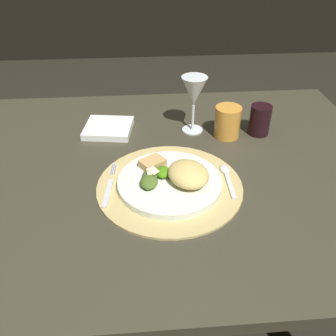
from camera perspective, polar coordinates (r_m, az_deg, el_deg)
ground_plane at (r=1.47m, az=-1.08°, el=-23.07°), size 6.00×6.00×0.00m
dining_table at (r=1.02m, az=-1.44°, el=-5.73°), size 1.24×0.90×0.71m
placemat at (r=0.87m, az=0.26°, el=-2.84°), size 0.35×0.35×0.01m
dinner_plate at (r=0.86m, az=0.26°, el=-2.27°), size 0.25×0.25×0.02m
pasta_serving at (r=0.84m, az=3.22°, el=-0.94°), size 0.12×0.13×0.04m
salad_greens at (r=0.85m, az=-2.28°, el=-1.43°), size 0.08×0.09×0.03m
bread_piece at (r=0.89m, az=-2.47°, el=0.75°), size 0.07×0.07×0.02m
fork at (r=0.87m, az=-9.22°, el=-2.87°), size 0.03×0.17×0.00m
spoon at (r=0.90m, az=9.25°, el=-1.11°), size 0.02×0.14×0.01m
napkin at (r=1.10m, az=-9.38°, el=6.24°), size 0.15×0.15×0.02m
wine_glass at (r=1.04m, az=4.13°, el=11.72°), size 0.07×0.07×0.17m
amber_tumbler at (r=1.06m, az=9.37°, el=7.20°), size 0.07×0.07×0.09m
dark_tumbler at (r=1.09m, az=14.31°, el=7.37°), size 0.06×0.06×0.09m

